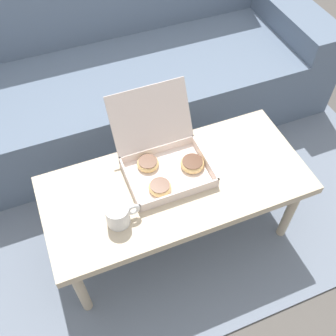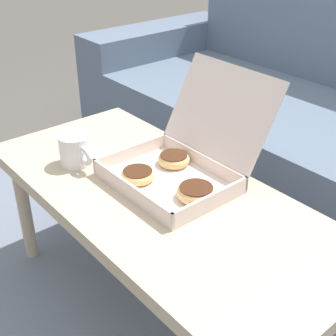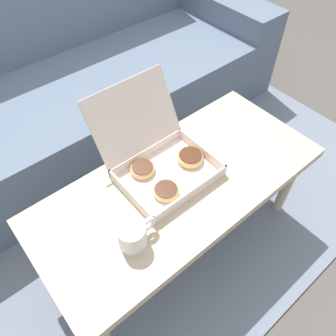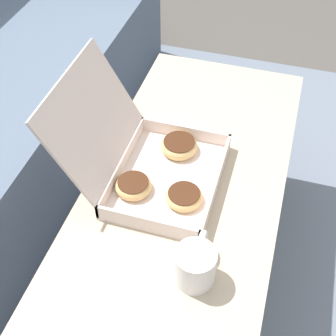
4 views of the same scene
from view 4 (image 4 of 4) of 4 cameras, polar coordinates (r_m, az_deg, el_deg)
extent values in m
plane|color=#514C47|center=(1.63, -2.15, -11.29)|extent=(12.00, 12.00, 0.00)
cube|color=slate|center=(1.71, -11.84, -8.54)|extent=(2.62, 1.91, 0.01)
cube|color=slate|center=(2.49, -12.20, 19.24)|extent=(0.24, 0.89, 0.56)
cube|color=#C6B293|center=(1.27, 2.32, -2.07)|extent=(1.13, 0.51, 0.04)
cylinder|color=#C6B293|center=(1.77, 12.47, 3.49)|extent=(0.04, 0.04, 0.41)
cylinder|color=#C6B293|center=(1.81, 0.30, 5.96)|extent=(0.04, 0.04, 0.41)
cube|color=silver|center=(1.25, 0.00, -1.46)|extent=(0.35, 0.27, 0.01)
cube|color=silver|center=(1.21, 5.87, -1.95)|extent=(0.35, 0.01, 0.04)
cube|color=silver|center=(1.26, -5.63, 0.56)|extent=(0.35, 0.01, 0.04)
cube|color=silver|center=(1.12, -2.51, -6.79)|extent=(0.01, 0.27, 0.04)
cube|color=silver|center=(1.35, 2.09, 4.43)|extent=(0.01, 0.27, 0.04)
cube|color=silver|center=(1.19, -9.14, 5.87)|extent=(0.35, 0.13, 0.24)
torus|color=#E5BC75|center=(1.18, 1.96, -3.52)|extent=(0.10, 0.10, 0.03)
cylinder|color=#472614|center=(1.18, 1.97, -3.25)|extent=(0.08, 0.08, 0.01)
torus|color=#E5BC75|center=(1.31, 1.37, 2.70)|extent=(0.10, 0.10, 0.03)
cylinder|color=#472614|center=(1.30, 1.38, 3.03)|extent=(0.09, 0.09, 0.02)
torus|color=#E5BC75|center=(1.21, -4.24, -2.20)|extent=(0.09, 0.09, 0.03)
cylinder|color=#472614|center=(1.20, -4.27, -1.90)|extent=(0.08, 0.08, 0.01)
cylinder|color=white|center=(1.04, 3.30, -11.88)|extent=(0.09, 0.09, 0.09)
torus|color=white|center=(1.07, 4.15, -9.01)|extent=(0.06, 0.02, 0.06)
camera|label=1|loc=(0.92, 100.94, 28.02)|focal=42.00mm
camera|label=2|loc=(1.74, 38.25, 30.63)|focal=50.00mm
camera|label=3|loc=(0.47, 76.29, 20.67)|focal=35.00mm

